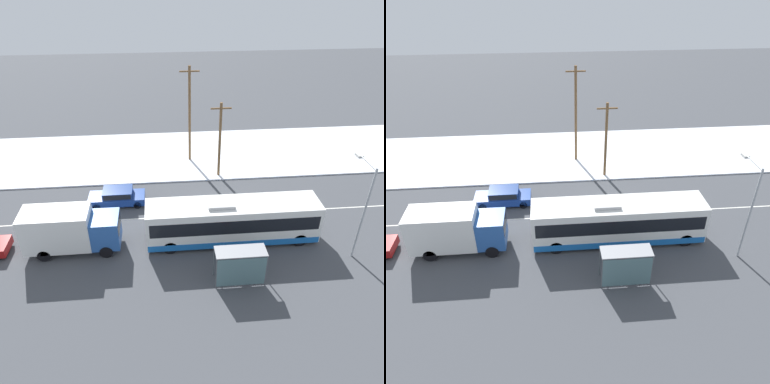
% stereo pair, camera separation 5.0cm
% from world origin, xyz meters
% --- Properties ---
extents(ground_plane, '(120.00, 120.00, 0.00)m').
position_xyz_m(ground_plane, '(0.00, 0.00, 0.00)').
color(ground_plane, '#424449').
extents(snow_lot, '(80.00, 11.10, 0.12)m').
position_xyz_m(snow_lot, '(0.00, 10.87, 0.06)').
color(snow_lot, silver).
rests_on(snow_lot, ground_plane).
extents(lane_marking_center, '(60.00, 0.12, 0.00)m').
position_xyz_m(lane_marking_center, '(0.00, 0.00, 0.00)').
color(lane_marking_center, silver).
rests_on(lane_marking_center, ground_plane).
extents(city_bus, '(12.11, 2.57, 3.30)m').
position_xyz_m(city_bus, '(0.49, -3.07, 1.61)').
color(city_bus, white).
rests_on(city_bus, ground_plane).
extents(box_truck, '(6.42, 2.30, 3.22)m').
position_xyz_m(box_truck, '(-10.74, -3.19, 1.76)').
color(box_truck, silver).
rests_on(box_truck, ground_plane).
extents(sedan_car, '(4.56, 1.80, 1.38)m').
position_xyz_m(sedan_car, '(-8.04, 2.29, 0.76)').
color(sedan_car, navy).
rests_on(sedan_car, ground_plane).
extents(pedestrian_at_stop, '(0.64, 0.28, 1.77)m').
position_xyz_m(pedestrian_at_stop, '(0.17, -6.31, 1.09)').
color(pedestrian_at_stop, '#23232D').
rests_on(pedestrian_at_stop, ground_plane).
extents(bus_shelter, '(3.14, 1.20, 2.40)m').
position_xyz_m(bus_shelter, '(0.22, -7.41, 1.68)').
color(bus_shelter, gray).
rests_on(bus_shelter, ground_plane).
extents(streetlamp, '(0.36, 2.54, 6.82)m').
position_xyz_m(streetlamp, '(8.41, -5.11, 4.35)').
color(streetlamp, '#9EA3A8').
rests_on(streetlamp, ground_plane).
extents(utility_pole_roadside, '(1.80, 0.24, 7.05)m').
position_xyz_m(utility_pole_roadside, '(0.95, 6.18, 3.71)').
color(utility_pole_roadside, brown).
rests_on(utility_pole_roadside, ground_plane).
extents(utility_pole_snowlot, '(1.80, 0.24, 9.32)m').
position_xyz_m(utility_pole_snowlot, '(-1.44, 9.58, 4.85)').
color(utility_pole_snowlot, brown).
rests_on(utility_pole_snowlot, ground_plane).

